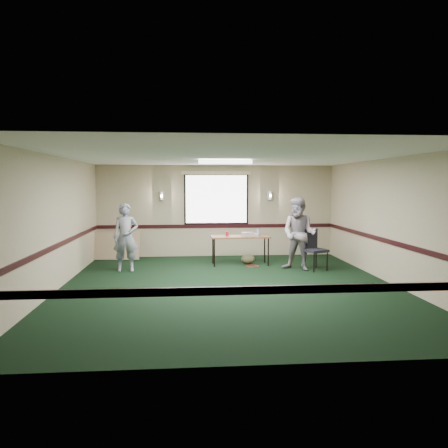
{
  "coord_description": "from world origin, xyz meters",
  "views": [
    {
      "loc": [
        -0.87,
        -8.92,
        2.13
      ],
      "look_at": [
        0.0,
        1.3,
        1.2
      ],
      "focal_mm": 35.0,
      "sensor_mm": 36.0,
      "label": 1
    }
  ],
  "objects": [
    {
      "name": "person_right",
      "position": [
        1.9,
        1.64,
        0.91
      ],
      "size": [
        1.12,
        1.06,
        1.82
      ],
      "primitive_type": "imported",
      "rotation": [
        0.0,
        0.0,
        -0.59
      ],
      "color": "#6D7DA9",
      "rests_on": "ground"
    },
    {
      "name": "folding_table",
      "position": [
        0.53,
        2.48,
        0.72
      ],
      "size": [
        1.55,
        0.65,
        0.77
      ],
      "rotation": [
        0.0,
        0.0,
        0.02
      ],
      "color": "#593719",
      "rests_on": "ground"
    },
    {
      "name": "game_console",
      "position": [
        0.91,
        2.61,
        0.79
      ],
      "size": [
        0.2,
        0.17,
        0.05
      ],
      "primitive_type": "cube",
      "rotation": [
        0.0,
        0.0,
        -0.12
      ],
      "color": "silver",
      "rests_on": "folding_table"
    },
    {
      "name": "conference_chair",
      "position": [
        2.27,
        1.68,
        0.59
      ],
      "size": [
        0.66,
        0.67,
        1.02
      ],
      "rotation": [
        0.0,
        0.0,
        0.41
      ],
      "color": "black",
      "rests_on": "ground"
    },
    {
      "name": "ground",
      "position": [
        0.0,
        0.0,
        0.0
      ],
      "size": [
        8.0,
        8.0,
        0.0
      ],
      "primitive_type": "plane",
      "color": "black",
      "rests_on": "ground"
    },
    {
      "name": "person_left",
      "position": [
        -2.38,
        1.9,
        0.84
      ],
      "size": [
        0.63,
        0.43,
        1.68
      ],
      "primitive_type": "imported",
      "rotation": [
        0.0,
        0.0,
        0.05
      ],
      "color": "#3B4F83",
      "rests_on": "ground"
    },
    {
      "name": "water_bottle",
      "position": [
        1.0,
        2.45,
        0.86
      ],
      "size": [
        0.06,
        0.06,
        0.18
      ],
      "primitive_type": "cylinder",
      "color": "#80AFD2",
      "rests_on": "folding_table"
    },
    {
      "name": "red_cup",
      "position": [
        0.18,
        2.46,
        0.83
      ],
      "size": [
        0.08,
        0.08,
        0.12
      ],
      "primitive_type": "cylinder",
      "color": "#BA0C13",
      "rests_on": "folding_table"
    },
    {
      "name": "duffel_bag",
      "position": [
        0.76,
        2.57,
        0.13
      ],
      "size": [
        0.4,
        0.31,
        0.27
      ],
      "primitive_type": "ellipsoid",
      "rotation": [
        0.0,
        0.0,
        -0.08
      ],
      "color": "#4D4B2C",
      "rests_on": "ground"
    },
    {
      "name": "cable_coil",
      "position": [
        0.82,
        2.21,
        0.01
      ],
      "size": [
        0.37,
        0.37,
        0.02
      ],
      "primitive_type": "torus",
      "rotation": [
        0.0,
        0.0,
        0.13
      ],
      "color": "red",
      "rests_on": "ground"
    },
    {
      "name": "folded_table",
      "position": [
        -3.0,
        3.6,
        0.4
      ],
      "size": [
        1.56,
        0.34,
        0.79
      ],
      "primitive_type": "cube",
      "rotation": [
        -0.21,
        0.0,
        -0.07
      ],
      "color": "tan",
      "rests_on": "ground"
    },
    {
      "name": "room_shell",
      "position": [
        0.0,
        2.12,
        1.58
      ],
      "size": [
        8.0,
        8.02,
        8.0
      ],
      "color": "tan",
      "rests_on": "ground"
    },
    {
      "name": "projector",
      "position": [
        0.73,
        2.43,
        0.82
      ],
      "size": [
        0.33,
        0.28,
        0.1
      ],
      "primitive_type": "cube",
      "rotation": [
        0.0,
        0.0,
        0.1
      ],
      "color": "#9C9CA4",
      "rests_on": "folding_table"
    }
  ]
}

